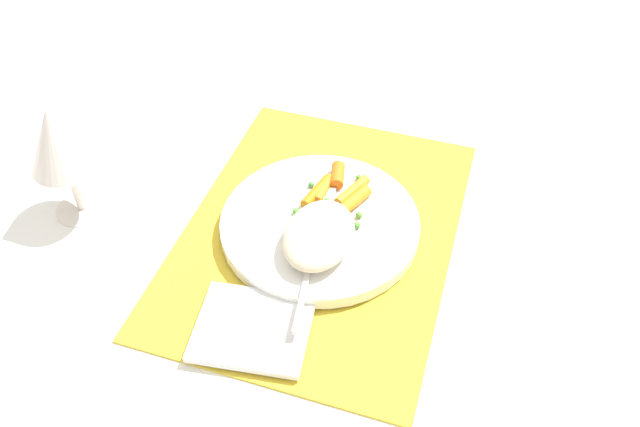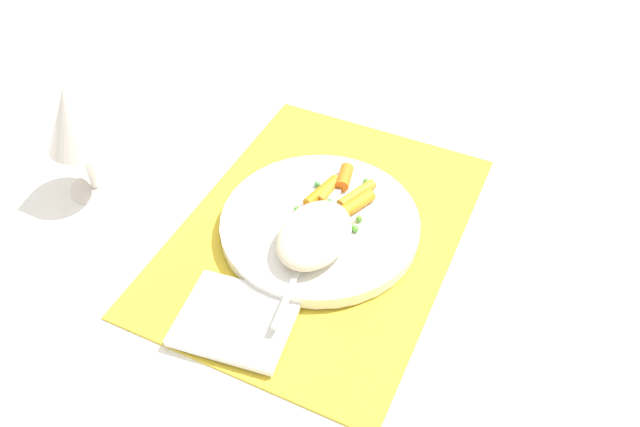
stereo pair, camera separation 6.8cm
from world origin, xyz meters
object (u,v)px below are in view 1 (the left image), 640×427
carrot_portion (337,190)px  napkin (253,328)px  plate (320,224)px  wine_glass (57,141)px  rice_mound (319,235)px  fork (315,238)px

carrot_portion → napkin: size_ratio=0.74×
plate → napkin: (-0.16, 0.02, -0.00)m
plate → wine_glass: bearing=99.9°
rice_mound → napkin: bearing=164.3°
plate → carrot_portion: size_ratio=2.72×
fork → napkin: bearing=167.6°
fork → wine_glass: size_ratio=1.40×
fork → carrot_portion: bearing=-1.4°
plate → fork: bearing=-171.3°
fork → wine_glass: (-0.02, 0.30, 0.08)m
carrot_portion → napkin: carrot_portion is taller
carrot_portion → napkin: (-0.21, 0.03, -0.02)m
carrot_portion → plate: bearing=171.5°
wine_glass → fork: bearing=-86.5°
plate → carrot_portion: bearing=-8.5°
rice_mound → fork: size_ratio=0.51×
rice_mound → fork: bearing=48.4°
rice_mound → carrot_portion: bearing=2.7°
plate → rice_mound: size_ratio=2.17×
rice_mound → napkin: rice_mound is taller
wine_glass → rice_mound: bearing=-87.6°
plate → fork: (-0.03, -0.01, 0.01)m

